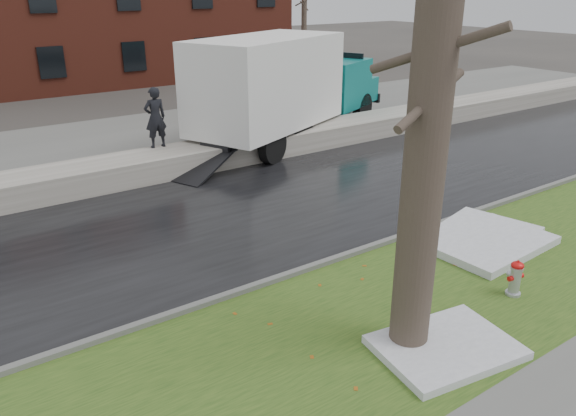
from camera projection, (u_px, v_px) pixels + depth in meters
ground at (372, 279)px, 11.44m from camera, size 120.00×120.00×0.00m
verge at (418, 305)px, 10.48m from camera, size 60.00×4.50×0.04m
road at (255, 210)px, 14.85m from camera, size 60.00×7.00×0.03m
parking_lot at (137, 141)px, 21.31m from camera, size 60.00×9.00×0.03m
curb at (340, 258)px, 12.17m from camera, size 60.00×0.15×0.14m
snowbank at (186, 159)px, 17.91m from camera, size 60.00×1.60×0.75m
bg_tree_right at (304, 20)px, 36.94m from camera, size 1.40×1.62×6.50m
fire_hydrant at (515, 276)px, 10.66m from camera, size 0.36×0.32×0.73m
tree at (430, 106)px, 7.85m from camera, size 1.63×1.91×7.90m
box_truck at (286, 86)px, 20.71m from camera, size 11.56×6.41×3.93m
worker at (155, 117)px, 17.52m from camera, size 0.70×0.47×1.90m
snow_patch_near at (482, 236)px, 13.11m from camera, size 3.00×2.56×0.16m
snow_patch_far at (446, 347)px, 9.12m from camera, size 2.42×1.92×0.14m
snow_patch_side at (491, 243)px, 12.72m from camera, size 2.90×1.97×0.18m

